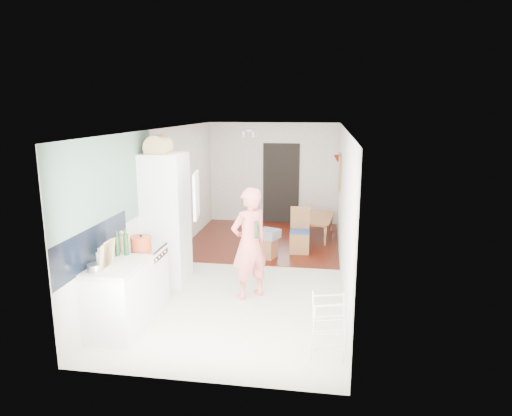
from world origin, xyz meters
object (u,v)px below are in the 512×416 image
(dining_table, at_px, (315,229))
(drying_rack, at_px, (329,329))
(person, at_px, (249,234))
(dining_chair, at_px, (300,231))
(stool, at_px, (267,248))

(dining_table, height_order, drying_rack, drying_rack)
(person, relative_size, drying_rack, 2.73)
(drying_rack, bearing_deg, dining_chair, 82.84)
(person, bearing_deg, stool, -134.35)
(dining_table, xyz_separation_m, drying_rack, (0.28, -5.05, 0.17))
(person, height_order, stool, person)
(dining_table, xyz_separation_m, stool, (-0.88, -1.58, -0.00))
(dining_chair, relative_size, stool, 2.27)
(person, distance_m, dining_table, 3.67)
(dining_table, xyz_separation_m, dining_chair, (-0.29, -1.15, 0.25))
(person, bearing_deg, dining_table, -148.13)
(stool, distance_m, drying_rack, 3.67)
(person, height_order, dining_chair, person)
(person, xyz_separation_m, drying_rack, (1.20, -1.60, -0.64))
(dining_chair, xyz_separation_m, stool, (-0.59, -0.43, -0.25))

